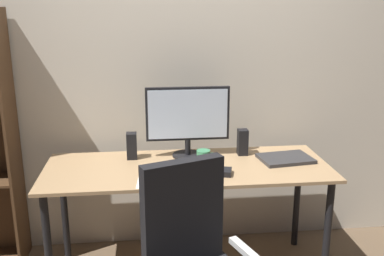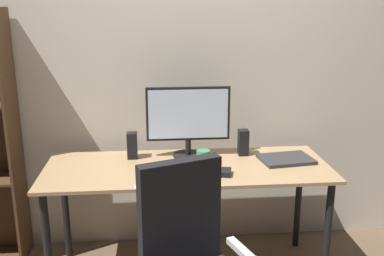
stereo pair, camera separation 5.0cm
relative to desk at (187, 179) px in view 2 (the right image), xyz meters
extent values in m
cube|color=beige|center=(0.00, 0.50, 0.64)|extent=(6.40, 0.10, 2.60)
cube|color=tan|center=(0.00, 0.00, 0.07)|extent=(1.74, 0.65, 0.02)
cylinder|color=black|center=(-0.81, -0.27, -0.30)|extent=(0.04, 0.04, 0.72)
cylinder|color=black|center=(0.81, -0.27, -0.30)|extent=(0.04, 0.04, 0.72)
cylinder|color=black|center=(-0.81, 0.27, -0.30)|extent=(0.04, 0.04, 0.72)
cylinder|color=black|center=(0.81, 0.27, -0.30)|extent=(0.04, 0.04, 0.72)
cylinder|color=black|center=(0.02, 0.19, 0.09)|extent=(0.20, 0.20, 0.01)
cylinder|color=black|center=(0.02, 0.19, 0.15)|extent=(0.04, 0.04, 0.10)
cube|color=black|center=(0.02, 0.19, 0.37)|extent=(0.53, 0.03, 0.34)
cube|color=silver|center=(0.02, 0.17, 0.37)|extent=(0.50, 0.01, 0.31)
cube|color=#B7BABC|center=(0.00, -0.15, 0.09)|extent=(0.29, 0.11, 0.02)
cube|color=black|center=(0.21, -0.16, 0.10)|extent=(0.08, 0.11, 0.03)
cylinder|color=#387F51|center=(0.10, -0.01, 0.13)|extent=(0.08, 0.08, 0.10)
cube|color=#387F51|center=(0.15, -0.01, 0.14)|extent=(0.02, 0.01, 0.06)
cube|color=#2D2D30|center=(0.63, 0.04, 0.09)|extent=(0.35, 0.27, 0.02)
cube|color=black|center=(-0.34, 0.18, 0.17)|extent=(0.06, 0.07, 0.17)
cube|color=black|center=(0.38, 0.18, 0.17)|extent=(0.06, 0.07, 0.17)
cube|color=white|center=(-0.19, -0.17, 0.08)|extent=(0.23, 0.31, 0.00)
cube|color=black|center=(-0.09, -0.64, 0.09)|extent=(0.40, 0.20, 0.52)
cube|color=silver|center=(0.20, -0.74, -0.08)|extent=(0.13, 0.26, 0.03)
cube|color=#4C331E|center=(-1.10, 0.29, 0.18)|extent=(0.02, 0.28, 1.68)
camera|label=1|loc=(-0.25, -2.53, 1.04)|focal=41.43mm
camera|label=2|loc=(-0.20, -2.53, 1.04)|focal=41.43mm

